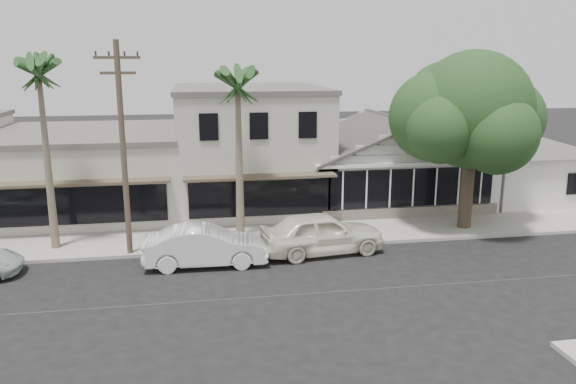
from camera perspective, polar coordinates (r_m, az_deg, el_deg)
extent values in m
plane|color=black|center=(21.09, 8.21, -9.79)|extent=(140.00, 140.00, 0.00)
cube|color=#9E9991|center=(26.52, -13.23, -4.94)|extent=(90.00, 3.50, 0.15)
cube|color=silver|center=(33.55, 9.97, 1.56)|extent=(10.00, 8.00, 3.00)
cube|color=black|center=(29.79, 12.57, 0.45)|extent=(8.80, 0.10, 2.00)
cube|color=#60564C|center=(30.13, 12.43, -2.14)|extent=(9.60, 0.18, 0.70)
cube|color=silver|center=(36.25, 22.82, 1.58)|extent=(6.00, 6.00, 3.00)
cube|color=beige|center=(32.46, -3.99, 4.48)|extent=(8.00, 10.00, 6.50)
cube|color=#B2AE9F|center=(33.03, -19.69, 1.85)|extent=(10.00, 10.00, 4.20)
cylinder|color=brown|center=(24.08, -16.38, 3.88)|extent=(0.24, 0.24, 9.00)
cube|color=brown|center=(23.79, -16.99, 12.94)|extent=(1.80, 0.12, 0.12)
cube|color=brown|center=(23.80, -16.89, 11.50)|extent=(1.40, 0.12, 0.12)
imported|color=silver|center=(24.36, 3.43, -4.17)|extent=(5.61, 2.85, 1.83)
imported|color=white|center=(23.19, -8.39, -5.45)|extent=(5.02, 1.85, 1.64)
cylinder|color=#4C3F2E|center=(28.76, 17.65, -0.39)|extent=(0.64, 0.64, 3.44)
sphere|color=#1B3A18|center=(28.11, 18.25, 7.94)|extent=(5.59, 5.59, 5.59)
sphere|color=#1B3A18|center=(29.66, 20.93, 6.94)|extent=(4.08, 4.08, 4.08)
sphere|color=#1B3A18|center=(27.78, 14.62, 7.45)|extent=(4.30, 4.30, 4.30)
sphere|color=#1B3A18|center=(27.02, 20.49, 5.51)|extent=(3.65, 3.65, 3.65)
sphere|color=#1B3A18|center=(29.34, 15.60, 8.95)|extent=(3.87, 3.87, 3.87)
sphere|color=#1B3A18|center=(29.99, 19.23, 9.61)|extent=(3.44, 3.44, 3.44)
sphere|color=#1B3A18|center=(26.57, 15.27, 6.23)|extent=(3.22, 3.22, 3.22)
cone|color=#726651|center=(25.59, -4.97, 2.54)|extent=(0.41, 0.41, 6.92)
cone|color=#726651|center=(26.04, -23.20, 2.35)|extent=(0.37, 0.37, 7.51)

